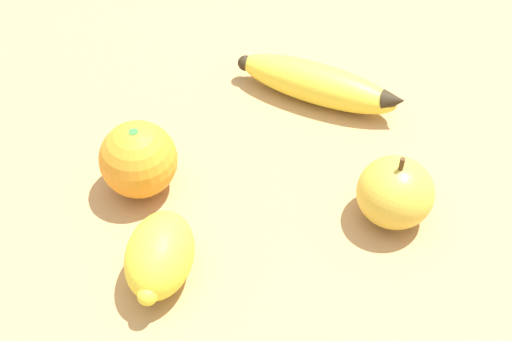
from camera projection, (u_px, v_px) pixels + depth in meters
ground_plane at (197, 105)px, 0.76m from camera, size 3.00×3.00×0.00m
banana at (318, 84)px, 0.75m from camera, size 0.18×0.12×0.04m
orange at (138, 159)px, 0.66m from camera, size 0.07×0.07×0.07m
apple at (395, 192)px, 0.64m from camera, size 0.07×0.07×0.08m
lemon at (160, 256)px, 0.59m from camera, size 0.10×0.10×0.06m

